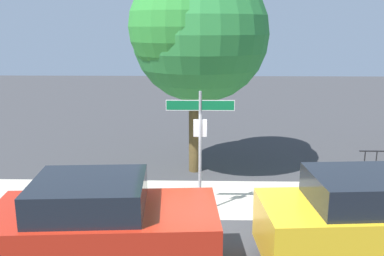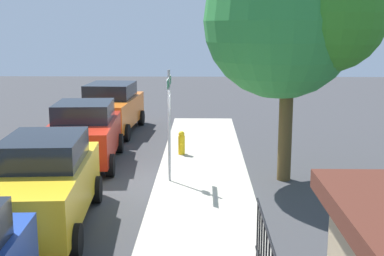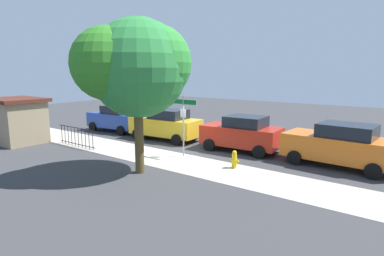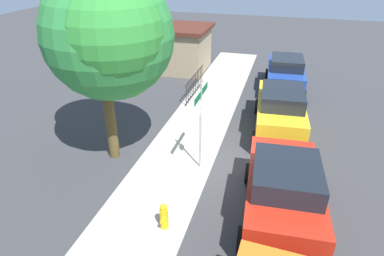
{
  "view_description": "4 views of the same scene",
  "coord_description": "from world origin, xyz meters",
  "px_view_note": "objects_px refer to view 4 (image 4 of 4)",
  "views": [
    {
      "loc": [
        -0.24,
        -9.27,
        4.48
      ],
      "look_at": [
        -0.48,
        0.93,
        2.03
      ],
      "focal_mm": 39.54,
      "sensor_mm": 36.0,
      "label": 1
    },
    {
      "loc": [
        13.23,
        1.31,
        4.14
      ],
      "look_at": [
        -0.5,
        1.0,
        1.43
      ],
      "focal_mm": 48.32,
      "sensor_mm": 36.0,
      "label": 2
    },
    {
      "loc": [
        -9.95,
        12.47,
        4.14
      ],
      "look_at": [
        -1.06,
        0.74,
        1.55
      ],
      "focal_mm": 30.16,
      "sensor_mm": 36.0,
      "label": 3
    },
    {
      "loc": [
        -9.34,
        -1.9,
        6.54
      ],
      "look_at": [
        -0.06,
        0.75,
        1.33
      ],
      "focal_mm": 31.01,
      "sensor_mm": 36.0,
      "label": 4
    }
  ],
  "objects_px": {
    "car_red": "(283,190)",
    "utility_shed": "(187,48)",
    "fire_hydrant": "(164,216)",
    "street_sign": "(201,110)",
    "car_yellow": "(280,110)",
    "car_blue": "(285,73)",
    "shade_tree": "(104,31)"
  },
  "relations": [
    {
      "from": "street_sign",
      "to": "car_yellow",
      "type": "bearing_deg",
      "value": -35.97
    },
    {
      "from": "car_red",
      "to": "fire_hydrant",
      "type": "distance_m",
      "value": 3.22
    },
    {
      "from": "street_sign",
      "to": "car_yellow",
      "type": "xyz_separation_m",
      "value": [
        3.31,
        -2.41,
        -1.18
      ]
    },
    {
      "from": "car_yellow",
      "to": "car_blue",
      "type": "height_order",
      "value": "car_yellow"
    },
    {
      "from": "street_sign",
      "to": "utility_shed",
      "type": "xyz_separation_m",
      "value": [
        9.79,
        3.4,
        -0.8
      ]
    },
    {
      "from": "car_red",
      "to": "car_blue",
      "type": "bearing_deg",
      "value": -2.22
    },
    {
      "from": "car_red",
      "to": "utility_shed",
      "type": "bearing_deg",
      "value": 24.06
    },
    {
      "from": "street_sign",
      "to": "car_blue",
      "type": "relative_size",
      "value": 0.73
    },
    {
      "from": "street_sign",
      "to": "car_red",
      "type": "distance_m",
      "value": 3.45
    },
    {
      "from": "street_sign",
      "to": "car_yellow",
      "type": "distance_m",
      "value": 4.26
    },
    {
      "from": "street_sign",
      "to": "car_blue",
      "type": "height_order",
      "value": "street_sign"
    },
    {
      "from": "car_yellow",
      "to": "fire_hydrant",
      "type": "distance_m",
      "value": 6.83
    },
    {
      "from": "car_yellow",
      "to": "utility_shed",
      "type": "relative_size",
      "value": 1.32
    },
    {
      "from": "fire_hydrant",
      "to": "street_sign",
      "type": "bearing_deg",
      "value": -3.82
    },
    {
      "from": "street_sign",
      "to": "car_red",
      "type": "height_order",
      "value": "street_sign"
    },
    {
      "from": "car_yellow",
      "to": "car_blue",
      "type": "distance_m",
      "value": 4.65
    },
    {
      "from": "car_blue",
      "to": "utility_shed",
      "type": "relative_size",
      "value": 1.21
    },
    {
      "from": "fire_hydrant",
      "to": "utility_shed",
      "type": "bearing_deg",
      "value": 14.07
    },
    {
      "from": "utility_shed",
      "to": "fire_hydrant",
      "type": "distance_m",
      "value": 13.2
    },
    {
      "from": "car_blue",
      "to": "car_yellow",
      "type": "bearing_deg",
      "value": 176.05
    },
    {
      "from": "car_red",
      "to": "car_yellow",
      "type": "height_order",
      "value": "car_yellow"
    },
    {
      "from": "utility_shed",
      "to": "fire_hydrant",
      "type": "xyz_separation_m",
      "value": [
        -12.77,
        -3.2,
        -0.95
      ]
    },
    {
      "from": "car_red",
      "to": "street_sign",
      "type": "bearing_deg",
      "value": 53.41
    },
    {
      "from": "street_sign",
      "to": "shade_tree",
      "type": "height_order",
      "value": "shade_tree"
    },
    {
      "from": "street_sign",
      "to": "shade_tree",
      "type": "distance_m",
      "value": 3.8
    },
    {
      "from": "shade_tree",
      "to": "car_blue",
      "type": "height_order",
      "value": "shade_tree"
    },
    {
      "from": "car_blue",
      "to": "fire_hydrant",
      "type": "xyz_separation_m",
      "value": [
        -10.95,
        2.64,
        -0.54
      ]
    },
    {
      "from": "street_sign",
      "to": "car_yellow",
      "type": "height_order",
      "value": "street_sign"
    },
    {
      "from": "shade_tree",
      "to": "car_red",
      "type": "height_order",
      "value": "shade_tree"
    },
    {
      "from": "shade_tree",
      "to": "car_yellow",
      "type": "distance_m",
      "value": 7.25
    },
    {
      "from": "shade_tree",
      "to": "fire_hydrant",
      "type": "xyz_separation_m",
      "value": [
        -3.0,
        -2.87,
        -4.0
      ]
    },
    {
      "from": "shade_tree",
      "to": "fire_hydrant",
      "type": "distance_m",
      "value": 5.76
    }
  ]
}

